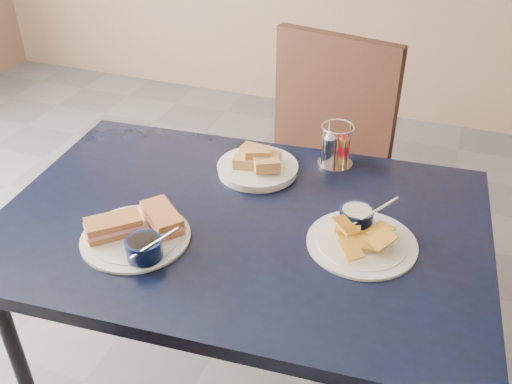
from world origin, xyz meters
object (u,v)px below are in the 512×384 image
(plantain_plate, at_px, (360,234))
(condiment_caddy, at_px, (335,148))
(dining_table, at_px, (241,236))
(sandwich_plate, at_px, (138,232))
(bread_basket, at_px, (258,165))
(chair_far, at_px, (313,156))

(plantain_plate, height_order, condiment_caddy, condiment_caddy)
(dining_table, xyz_separation_m, plantain_plate, (0.32, 0.02, 0.08))
(sandwich_plate, distance_m, bread_basket, 0.45)
(dining_table, bearing_deg, bread_basket, 99.19)
(sandwich_plate, height_order, bread_basket, sandwich_plate)
(bread_basket, bearing_deg, condiment_caddy, 32.09)
(condiment_caddy, bearing_deg, plantain_plate, -66.30)
(dining_table, relative_size, plantain_plate, 4.89)
(chair_far, bearing_deg, dining_table, -92.17)
(bread_basket, bearing_deg, dining_table, -80.81)
(sandwich_plate, relative_size, plantain_plate, 1.09)
(plantain_plate, distance_m, bread_basket, 0.42)
(plantain_plate, relative_size, condiment_caddy, 2.07)
(dining_table, relative_size, sandwich_plate, 4.50)
(sandwich_plate, relative_size, condiment_caddy, 2.25)
(plantain_plate, relative_size, bread_basket, 1.16)
(sandwich_plate, height_order, plantain_plate, same)
(chair_far, height_order, sandwich_plate, chair_far)
(dining_table, relative_size, condiment_caddy, 10.14)
(chair_far, bearing_deg, bread_basket, -98.59)
(plantain_plate, bearing_deg, bread_basket, 148.37)
(dining_table, height_order, chair_far, chair_far)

